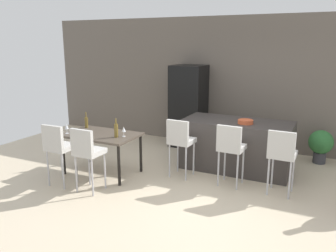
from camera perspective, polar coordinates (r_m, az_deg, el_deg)
The scene contains 16 objects.
ground_plane at distance 5.83m, azimuth 4.90°, elevation -10.00°, with size 10.00×10.00×0.00m, color beige.
back_wall at distance 7.91m, azimuth 12.04°, elevation 6.89°, with size 10.00×0.12×2.90m, color #665B51.
kitchen_island at distance 6.62m, azimuth 11.17°, elevation -3.10°, with size 1.99×0.94×0.92m, color #383330.
bar_chair_left at distance 6.01m, azimuth 2.03°, elevation -2.17°, with size 0.42×0.42×1.05m.
bar_chair_middle at distance 5.73m, azimuth 10.25°, elevation -3.19°, with size 0.41×0.41×1.05m.
bar_chair_right at distance 5.58m, azimuth 18.21°, elevation -4.12°, with size 0.41×0.41×1.05m.
dining_table at distance 6.33m, azimuth -10.84°, elevation -1.88°, with size 1.31×0.83×0.74m.
dining_chair_near at distance 5.94m, azimuth -17.62°, elevation -3.02°, with size 0.40×0.40×1.05m.
dining_chair_far at distance 5.56m, azimuth -13.19°, elevation -3.85°, with size 0.41×0.41×1.05m.
wine_bottle_right at distance 6.01m, azimuth -8.52°, elevation -0.68°, with size 0.07×0.07×0.33m.
wine_bottle_left at distance 6.80m, azimuth -13.27°, elevation 0.63°, with size 0.06×0.06×0.30m.
wine_glass_middle at distance 6.45m, azimuth -16.33°, elevation -0.11°, with size 0.07×0.07×0.17m.
wine_glass_far at distance 6.04m, azimuth -7.30°, elevation -0.56°, with size 0.07×0.07×0.17m.
refrigerator at distance 7.91m, azimuth 3.38°, elevation 3.28°, with size 0.72×0.68×1.84m, color black.
fruit_bowl at distance 6.32m, azimuth 12.62°, elevation 0.69°, with size 0.27×0.27×0.07m, color #C6512D.
potted_plant at distance 7.44m, azimuth 23.81°, elevation -2.68°, with size 0.47×0.47×0.67m.
Camera 1 is at (1.89, -5.01, 2.33)m, focal length 37.09 mm.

